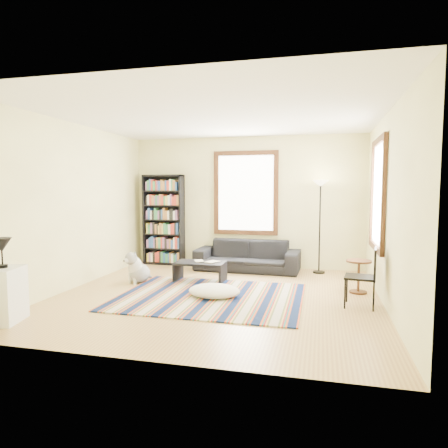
% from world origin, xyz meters
% --- Properties ---
extents(floor, '(5.00, 5.00, 0.10)m').
position_xyz_m(floor, '(0.00, 0.00, -0.05)').
color(floor, tan).
rests_on(floor, ground).
extents(ceiling, '(5.00, 5.00, 0.10)m').
position_xyz_m(ceiling, '(0.00, 0.00, 2.85)').
color(ceiling, white).
rests_on(ceiling, floor).
extents(wall_back, '(5.00, 0.10, 2.80)m').
position_xyz_m(wall_back, '(0.00, 2.55, 1.40)').
color(wall_back, '#FFFAAB').
rests_on(wall_back, floor).
extents(wall_front, '(5.00, 0.10, 2.80)m').
position_xyz_m(wall_front, '(0.00, -2.55, 1.40)').
color(wall_front, '#FFFAAB').
rests_on(wall_front, floor).
extents(wall_left, '(0.10, 5.00, 2.80)m').
position_xyz_m(wall_left, '(-2.55, 0.00, 1.40)').
color(wall_left, '#FFFAAB').
rests_on(wall_left, floor).
extents(wall_right, '(0.10, 5.00, 2.80)m').
position_xyz_m(wall_right, '(2.55, 0.00, 1.40)').
color(wall_right, '#FFFAAB').
rests_on(wall_right, floor).
extents(window_back, '(1.20, 0.06, 1.60)m').
position_xyz_m(window_back, '(0.00, 2.47, 1.60)').
color(window_back, white).
rests_on(window_back, wall_back).
extents(window_right, '(0.06, 1.20, 1.60)m').
position_xyz_m(window_right, '(2.47, 0.80, 1.60)').
color(window_right, white).
rests_on(window_right, wall_right).
extents(rug, '(2.84, 2.27, 0.02)m').
position_xyz_m(rug, '(-0.07, -0.11, 0.01)').
color(rug, '#0C193D').
rests_on(rug, floor).
extents(sofa, '(2.16, 0.90, 0.62)m').
position_xyz_m(sofa, '(0.12, 2.05, 0.31)').
color(sofa, black).
rests_on(sofa, floor).
extents(bookshelf, '(0.90, 0.30, 2.00)m').
position_xyz_m(bookshelf, '(-1.83, 2.32, 1.00)').
color(bookshelf, black).
rests_on(bookshelf, floor).
extents(coffee_table, '(1.01, 0.77, 0.36)m').
position_xyz_m(coffee_table, '(-0.54, 0.88, 0.18)').
color(coffee_table, black).
rests_on(coffee_table, floor).
extents(book_a, '(0.25, 0.22, 0.02)m').
position_xyz_m(book_a, '(-0.64, 0.88, 0.37)').
color(book_a, beige).
rests_on(book_a, coffee_table).
extents(book_b, '(0.27, 0.30, 0.02)m').
position_xyz_m(book_b, '(-0.39, 0.93, 0.37)').
color(book_b, beige).
rests_on(book_b, coffee_table).
extents(floor_cushion, '(0.82, 0.62, 0.20)m').
position_xyz_m(floor_cushion, '(-0.01, -0.10, 0.10)').
color(floor_cushion, white).
rests_on(floor_cushion, floor).
extents(floor_lamp, '(0.35, 0.35, 1.86)m').
position_xyz_m(floor_lamp, '(1.57, 2.15, 0.93)').
color(floor_lamp, black).
rests_on(floor_lamp, floor).
extents(side_table, '(0.49, 0.49, 0.54)m').
position_xyz_m(side_table, '(2.20, 0.71, 0.27)').
color(side_table, '#462611').
rests_on(side_table, floor).
extents(folding_chair, '(0.47, 0.45, 0.86)m').
position_xyz_m(folding_chair, '(2.15, -0.08, 0.43)').
color(folding_chair, black).
rests_on(folding_chair, floor).
extents(white_cabinet, '(0.48, 0.57, 0.70)m').
position_xyz_m(white_cabinet, '(-2.30, -1.85, 0.35)').
color(white_cabinet, white).
rests_on(white_cabinet, floor).
extents(table_lamp, '(0.28, 0.28, 0.38)m').
position_xyz_m(table_lamp, '(-2.30, -1.85, 0.89)').
color(table_lamp, black).
rests_on(table_lamp, white_cabinet).
extents(dog, '(0.60, 0.68, 0.56)m').
position_xyz_m(dog, '(-1.59, 0.55, 0.28)').
color(dog, '#ABABAB').
rests_on(dog, floor).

